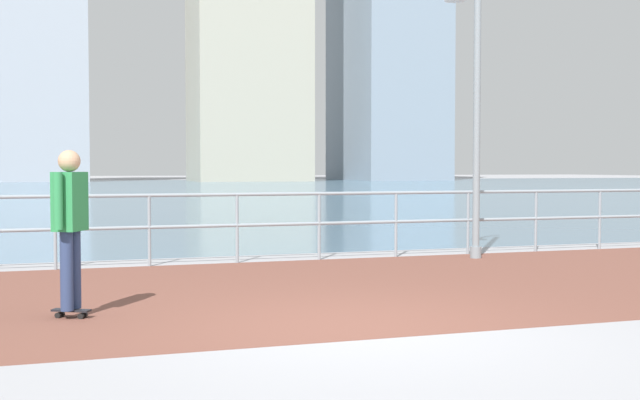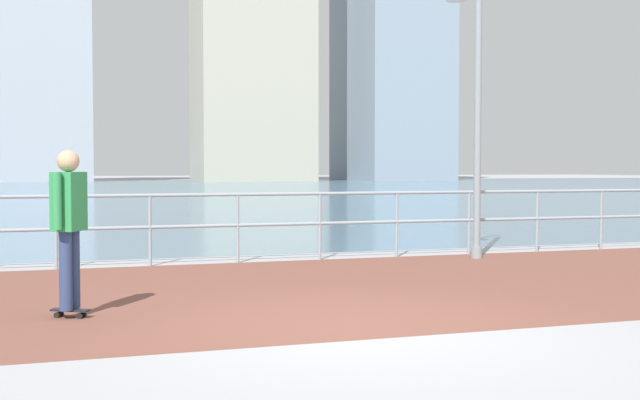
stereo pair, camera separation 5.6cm
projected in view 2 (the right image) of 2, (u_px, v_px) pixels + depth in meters
ground at (117, 194)px, 45.68m from camera, size 220.00×220.00×0.00m
brick_paving at (286, 290)px, 9.94m from camera, size 28.00×5.99×0.01m
harbor_water at (108, 190)px, 55.62m from camera, size 180.00×88.00×0.00m
waterfront_railing at (238, 215)px, 12.75m from camera, size 25.25×0.06×1.14m
lamppost at (471, 88)px, 13.22m from camera, size 0.79×0.45×5.21m
skateboarder at (69, 217)px, 8.06m from camera, size 0.40×0.52×1.73m
tower_steel at (390, 7)px, 100.19m from camera, size 10.82×16.81×45.71m
tower_concrete at (39, 31)px, 90.21m from camera, size 11.46×13.22×36.25m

